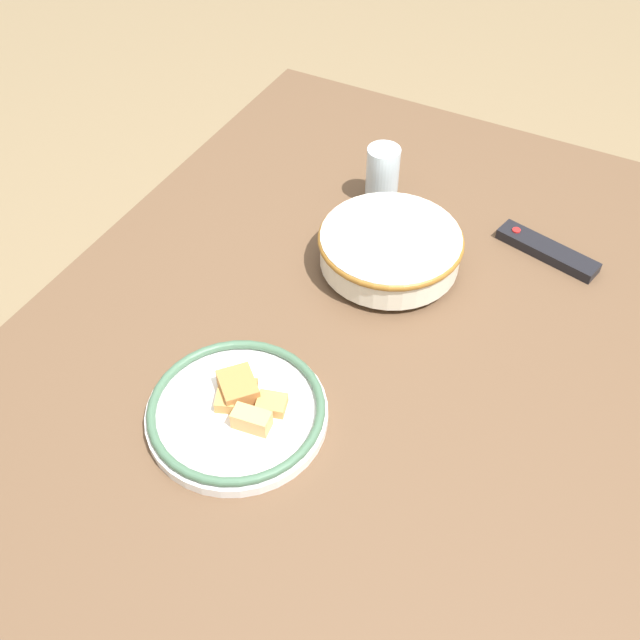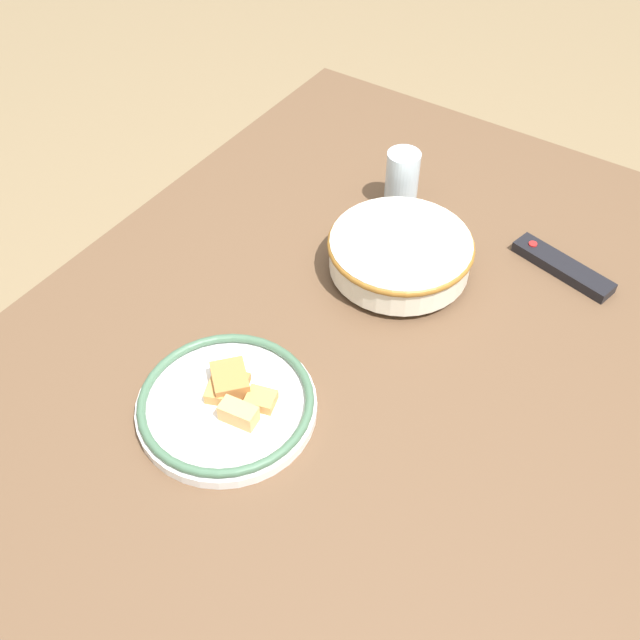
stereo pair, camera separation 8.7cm
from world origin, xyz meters
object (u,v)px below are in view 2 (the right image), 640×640
object	(u,v)px
noodle_bowl	(400,254)
drinking_glass	(402,180)
food_plate	(227,403)
tv_remote	(562,267)

from	to	relation	value
noodle_bowl	drinking_glass	size ratio (longest dim) A/B	2.17
noodle_bowl	food_plate	size ratio (longest dim) A/B	0.94
tv_remote	drinking_glass	xyz separation A→B (m)	(-0.01, -0.34, 0.05)
noodle_bowl	food_plate	world-z (taller)	noodle_bowl
food_plate	drinking_glass	distance (m)	0.59
noodle_bowl	tv_remote	distance (m)	0.30
tv_remote	drinking_glass	size ratio (longest dim) A/B	1.67
tv_remote	drinking_glass	world-z (taller)	drinking_glass
noodle_bowl	food_plate	xyz separation A→B (m)	(0.42, -0.06, -0.03)
food_plate	drinking_glass	xyz separation A→B (m)	(-0.59, -0.03, 0.04)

